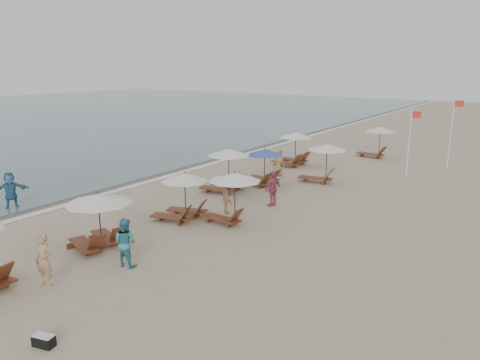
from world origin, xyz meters
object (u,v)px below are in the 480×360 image
Objects in this scene: inland_station_1 at (322,159)px; lounger_station_1 at (96,217)px; beachgoer_far_a at (273,189)px; lounger_station_3 at (225,170)px; beachgoer_mid_b at (227,196)px; duffel_bag at (44,341)px; flag_pole_near at (410,138)px; lounger_station_5 at (292,149)px; beachgoer_mid_a at (125,242)px; beachgoer_near at (44,260)px; beachgoer_far_b at (278,162)px; lounger_station_2 at (181,196)px; waterline_walker at (10,190)px; inland_station_0 at (230,190)px; inland_station_2 at (376,139)px; lounger_station_4 at (261,167)px.

lounger_station_1 is at bearing -101.22° from inland_station_1.
lounger_station_3 is at bearing -93.08° from beachgoer_far_a.
beachgoer_mid_b is at bearing -98.51° from inland_station_1.
flag_pole_near is at bearing 84.01° from duffel_bag.
lounger_station_5 is 17.50m from beachgoer_mid_a.
flag_pole_near is (5.19, 21.03, 1.45)m from beachgoer_near.
beachgoer_mid_a is at bearing 113.30° from duffel_bag.
beachgoer_far_b is at bearing 83.94° from beachgoer_near.
lounger_station_2 is 0.58× the size of flag_pole_near.
beachgoer_far_a reaches higher than beachgoer_mid_a.
lounger_station_3 reaches higher than waterline_walker.
lounger_station_2 is 12.63m from lounger_station_5.
waterline_walker is (-9.80, -4.06, -0.62)m from inland_station_0.
lounger_station_5 is 1.50× the size of waterline_walker.
lounger_station_3 reaches higher than beachgoer_mid_a.
waterline_walker reaches higher than duffel_bag.
beachgoer_far_b is at bearing 102.45° from duffel_bag.
beachgoer_near is at bearing -103.87° from flag_pole_near.
duffel_bag is (4.60, -13.76, -1.03)m from lounger_station_3.
beachgoer_near reaches higher than duffel_bag.
beachgoer_far_a is (2.71, 8.12, -0.35)m from lounger_station_1.
duffel_bag is 0.14× the size of flag_pole_near.
flag_pole_near is (13.63, 17.25, 1.42)m from waterline_walker.
waterline_walker is (-10.16, -21.67, -0.50)m from inland_station_2.
lounger_station_1 is 2.14m from beachgoer_mid_a.
waterline_walker is at bearing -16.44° from beachgoer_mid_a.
beachgoer_mid_b is 2.41m from beachgoer_far_a.
beachgoer_far_a is 6.23m from beachgoer_far_b.
inland_station_0 reaches higher than lounger_station_1.
beachgoer_mid_a is at bearing -73.81° from lounger_station_3.
lounger_station_2 reaches higher than waterline_walker.
beachgoer_far_b is 2.84× the size of duffel_bag.
beachgoer_mid_b is 10.24m from waterline_walker.
flag_pole_near reaches higher than beachgoer_far_a.
lounger_station_1 is 0.63× the size of flag_pole_near.
duffel_bag is (1.42, -9.74, -1.33)m from inland_station_0.
lounger_station_4 is (0.80, 2.30, -0.16)m from lounger_station_3.
lounger_station_2 is 4.97m from beachgoer_mid_a.
lounger_station_3 is 2.44m from lounger_station_4.
inland_station_2 reaches higher than beachgoer_far_b.
inland_station_0 is at bearing -106.17° from flag_pole_near.
lounger_station_5 is (-0.89, 16.75, -0.13)m from lounger_station_1.
beachgoer_near is (1.12, -2.91, -0.36)m from lounger_station_1.
inland_station_0 is at bearing -91.39° from inland_station_1.
lounger_station_3 is at bearing 128.39° from inland_station_0.
lounger_station_4 is at bearing 83.59° from beachgoer_near.
beachgoer_mid_a is (-0.80, -23.04, -0.53)m from inland_station_2.
beachgoer_near is 9.24m from waterline_walker.
inland_station_1 reaches higher than beachgoer_mid_a.
waterline_walker is (-8.87, -5.12, 0.05)m from beachgoer_mid_b.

